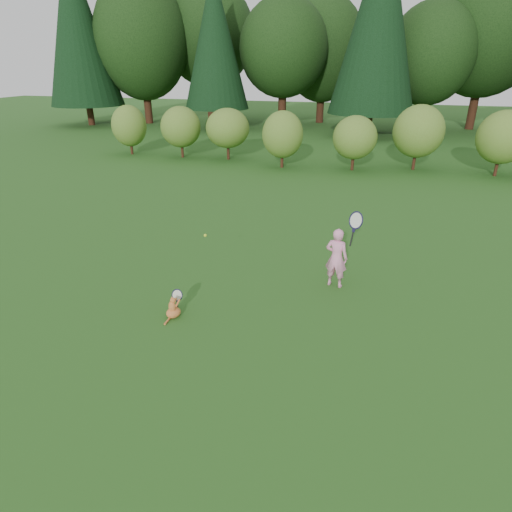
% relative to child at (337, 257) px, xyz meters
% --- Properties ---
extents(ground, '(100.00, 100.00, 0.00)m').
position_rel_child_xyz_m(ground, '(-1.92, -1.21, -0.71)').
color(ground, '#1B4914').
rests_on(ground, ground).
extents(shrub_row, '(28.00, 3.00, 2.80)m').
position_rel_child_xyz_m(shrub_row, '(-1.92, 11.79, 0.69)').
color(shrub_row, '#5C7223').
rests_on(shrub_row, ground).
extents(woodland_backdrop, '(48.00, 10.00, 15.00)m').
position_rel_child_xyz_m(woodland_backdrop, '(-1.92, 21.79, 6.79)').
color(woodland_backdrop, black).
rests_on(woodland_backdrop, ground).
extents(child, '(0.81, 0.56, 2.03)m').
position_rel_child_xyz_m(child, '(0.00, 0.00, 0.00)').
color(child, '#FE98C6').
rests_on(child, ground).
extents(cat, '(0.43, 0.64, 0.59)m').
position_rel_child_xyz_m(cat, '(-2.93, -2.14, -0.49)').
color(cat, '#BF4624').
rests_on(cat, ground).
extents(tennis_ball, '(0.07, 0.07, 0.07)m').
position_rel_child_xyz_m(tennis_ball, '(-2.90, -0.41, 0.35)').
color(tennis_ball, yellow).
rests_on(tennis_ball, ground).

